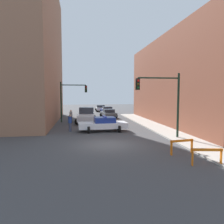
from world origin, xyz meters
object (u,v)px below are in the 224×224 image
object	(u,v)px
white_truck	(86,115)
barrier_mid	(182,144)
parked_car_far	(101,108)
barrier_front	(207,154)
traffic_light_near	(165,95)
parked_car_near	(108,113)
pedestrian_corner	(71,116)
police_car	(103,124)
traffic_light_far	(70,96)
pedestrian_crossing	(70,123)
parked_car_mid	(107,110)

from	to	relation	value
white_truck	barrier_mid	bearing A→B (deg)	-67.65
parked_car_far	barrier_mid	bearing A→B (deg)	-85.46
barrier_front	traffic_light_near	bearing A→B (deg)	86.85
parked_car_near	barrier_mid	size ratio (longest dim) A/B	2.79
barrier_front	pedestrian_corner	bearing A→B (deg)	113.33
traffic_light_near	police_car	xyz separation A→B (m)	(-4.50, 4.31, -2.81)
traffic_light_far	police_car	xyz separation A→B (m)	(3.53, -7.76, -2.67)
police_car	pedestrian_corner	xyz separation A→B (m)	(-3.34, 6.36, 0.14)
pedestrian_corner	barrier_mid	size ratio (longest dim) A/B	1.04
traffic_light_far	police_car	world-z (taller)	traffic_light_far
traffic_light_far	pedestrian_crossing	bearing A→B (deg)	-87.45
parked_car_near	parked_car_far	bearing A→B (deg)	85.35
white_truck	parked_car_near	distance (m)	6.51
pedestrian_crossing	white_truck	bearing A→B (deg)	83.65
police_car	white_truck	distance (m)	7.09
barrier_front	barrier_mid	size ratio (longest dim) A/B	1.00
police_car	traffic_light_far	bearing A→B (deg)	21.86
traffic_light_near	parked_car_far	distance (m)	29.01
pedestrian_crossing	traffic_light_near	bearing A→B (deg)	-22.87
traffic_light_near	police_car	size ratio (longest dim) A/B	1.09
police_car	pedestrian_crossing	bearing A→B (deg)	78.75
pedestrian_crossing	barrier_front	distance (m)	13.62
parked_car_mid	parked_car_far	size ratio (longest dim) A/B	1.02
traffic_light_near	barrier_front	xyz separation A→B (m)	(-0.37, -6.67, -2.91)
police_car	parked_car_far	bearing A→B (deg)	-7.42
white_truck	barrier_mid	world-z (taller)	white_truck
traffic_light_far	pedestrian_corner	xyz separation A→B (m)	(0.19, -1.39, -2.54)
barrier_mid	pedestrian_corner	bearing A→B (deg)	115.44
traffic_light_far	pedestrian_corner	distance (m)	2.90
traffic_light_far	barrier_front	size ratio (longest dim) A/B	3.28
police_car	pedestrian_corner	world-z (taller)	pedestrian_corner
police_car	barrier_mid	distance (m)	9.60
police_car	barrier_mid	bearing A→B (deg)	-158.86
traffic_light_far	parked_car_mid	bearing A→B (deg)	60.74
barrier_front	traffic_light_far	bearing A→B (deg)	112.25
parked_car_far	barrier_front	distance (m)	35.49
traffic_light_far	parked_car_far	size ratio (longest dim) A/B	1.20
parked_car_far	police_car	bearing A→B (deg)	-93.39
traffic_light_near	parked_car_mid	size ratio (longest dim) A/B	1.18
parked_car_far	barrier_front	xyz separation A→B (m)	(2.07, -35.43, -0.06)
pedestrian_crossing	barrier_front	xyz separation A→B (m)	(7.34, -11.47, -0.24)
traffic_light_far	parked_car_far	bearing A→B (deg)	71.48
traffic_light_near	white_truck	size ratio (longest dim) A/B	0.94
white_truck	barrier_mid	size ratio (longest dim) A/B	3.47
parked_car_near	barrier_mid	world-z (taller)	parked_car_near
barrier_mid	pedestrian_crossing	bearing A→B (deg)	127.32
police_car	barrier_front	world-z (taller)	police_car
white_truck	police_car	bearing A→B (deg)	-74.62
parked_car_near	pedestrian_corner	xyz separation A→B (m)	(-5.47, -6.02, 0.19)
police_car	parked_car_mid	distance (m)	19.10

